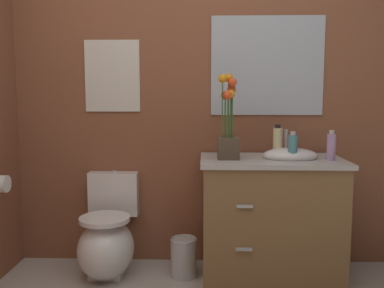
{
  "coord_description": "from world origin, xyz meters",
  "views": [
    {
      "loc": [
        0.04,
        -1.48,
        1.25
      ],
      "look_at": [
        -0.05,
        1.25,
        0.93
      ],
      "focal_mm": 39.54,
      "sensor_mm": 36.0,
      "label": 1
    }
  ],
  "objects_px": {
    "wall_mirror": "(267,66)",
    "trash_bin": "(184,257)",
    "flower_vase": "(228,129)",
    "soap_bottle": "(293,147)",
    "hand_wash_bottle": "(331,147)",
    "toilet": "(107,240)",
    "vanity_cabinet": "(271,217)",
    "lotion_bottle": "(278,142)",
    "wall_poster": "(112,76)"
  },
  "relations": [
    {
      "from": "vanity_cabinet",
      "to": "soap_bottle",
      "type": "height_order",
      "value": "soap_bottle"
    },
    {
      "from": "soap_bottle",
      "to": "hand_wash_bottle",
      "type": "relative_size",
      "value": 0.96
    },
    {
      "from": "soap_bottle",
      "to": "wall_mirror",
      "type": "xyz_separation_m",
      "value": [
        -0.12,
        0.37,
        0.54
      ]
    },
    {
      "from": "lotion_bottle",
      "to": "hand_wash_bottle",
      "type": "relative_size",
      "value": 1.12
    },
    {
      "from": "trash_bin",
      "to": "wall_mirror",
      "type": "height_order",
      "value": "wall_mirror"
    },
    {
      "from": "soap_bottle",
      "to": "hand_wash_bottle",
      "type": "distance_m",
      "value": 0.25
    },
    {
      "from": "trash_bin",
      "to": "wall_poster",
      "type": "height_order",
      "value": "wall_poster"
    },
    {
      "from": "soap_bottle",
      "to": "hand_wash_bottle",
      "type": "bearing_deg",
      "value": 0.89
    },
    {
      "from": "vanity_cabinet",
      "to": "wall_poster",
      "type": "bearing_deg",
      "value": 165.26
    },
    {
      "from": "flower_vase",
      "to": "wall_mirror",
      "type": "height_order",
      "value": "wall_mirror"
    },
    {
      "from": "wall_mirror",
      "to": "soap_bottle",
      "type": "bearing_deg",
      "value": -72.48
    },
    {
      "from": "hand_wash_bottle",
      "to": "soap_bottle",
      "type": "bearing_deg",
      "value": -179.11
    },
    {
      "from": "vanity_cabinet",
      "to": "lotion_bottle",
      "type": "height_order",
      "value": "lotion_bottle"
    },
    {
      "from": "toilet",
      "to": "trash_bin",
      "type": "distance_m",
      "value": 0.54
    },
    {
      "from": "wall_mirror",
      "to": "hand_wash_bottle",
      "type": "bearing_deg",
      "value": -45.54
    },
    {
      "from": "vanity_cabinet",
      "to": "flower_vase",
      "type": "bearing_deg",
      "value": -173.95
    },
    {
      "from": "toilet",
      "to": "hand_wash_bottle",
      "type": "height_order",
      "value": "hand_wash_bottle"
    },
    {
      "from": "wall_poster",
      "to": "wall_mirror",
      "type": "distance_m",
      "value": 1.12
    },
    {
      "from": "vanity_cabinet",
      "to": "trash_bin",
      "type": "bearing_deg",
      "value": 179.27
    },
    {
      "from": "trash_bin",
      "to": "wall_mirror",
      "type": "xyz_separation_m",
      "value": [
        0.59,
        0.29,
        1.31
      ]
    },
    {
      "from": "wall_mirror",
      "to": "trash_bin",
      "type": "bearing_deg",
      "value": -153.91
    },
    {
      "from": "toilet",
      "to": "hand_wash_bottle",
      "type": "bearing_deg",
      "value": -3.99
    },
    {
      "from": "soap_bottle",
      "to": "wall_mirror",
      "type": "distance_m",
      "value": 0.67
    },
    {
      "from": "toilet",
      "to": "flower_vase",
      "type": "distance_m",
      "value": 1.14
    },
    {
      "from": "flower_vase",
      "to": "wall_poster",
      "type": "bearing_deg",
      "value": 158.45
    },
    {
      "from": "toilet",
      "to": "flower_vase",
      "type": "bearing_deg",
      "value": -4.0
    },
    {
      "from": "lotion_bottle",
      "to": "wall_poster",
      "type": "height_order",
      "value": "wall_poster"
    },
    {
      "from": "vanity_cabinet",
      "to": "hand_wash_bottle",
      "type": "bearing_deg",
      "value": -11.99
    },
    {
      "from": "vanity_cabinet",
      "to": "wall_poster",
      "type": "distance_m",
      "value": 1.5
    },
    {
      "from": "toilet",
      "to": "wall_poster",
      "type": "relative_size",
      "value": 1.35
    },
    {
      "from": "flower_vase",
      "to": "wall_mirror",
      "type": "xyz_separation_m",
      "value": [
        0.29,
        0.33,
        0.43
      ]
    },
    {
      "from": "hand_wash_bottle",
      "to": "toilet",
      "type": "bearing_deg",
      "value": 176.01
    },
    {
      "from": "toilet",
      "to": "trash_bin",
      "type": "xyz_separation_m",
      "value": [
        0.53,
        -0.02,
        -0.11
      ]
    },
    {
      "from": "trash_bin",
      "to": "flower_vase",
      "type": "bearing_deg",
      "value": -7.47
    },
    {
      "from": "vanity_cabinet",
      "to": "wall_mirror",
      "type": "height_order",
      "value": "wall_mirror"
    },
    {
      "from": "toilet",
      "to": "trash_bin",
      "type": "bearing_deg",
      "value": -2.05
    },
    {
      "from": "toilet",
      "to": "lotion_bottle",
      "type": "height_order",
      "value": "lotion_bottle"
    },
    {
      "from": "toilet",
      "to": "flower_vase",
      "type": "relative_size",
      "value": 1.24
    },
    {
      "from": "soap_bottle",
      "to": "trash_bin",
      "type": "relative_size",
      "value": 0.68
    },
    {
      "from": "toilet",
      "to": "soap_bottle",
      "type": "relative_size",
      "value": 3.71
    },
    {
      "from": "soap_bottle",
      "to": "wall_poster",
      "type": "bearing_deg",
      "value": 163.1
    },
    {
      "from": "soap_bottle",
      "to": "wall_poster",
      "type": "xyz_separation_m",
      "value": [
        -1.23,
        0.37,
        0.47
      ]
    },
    {
      "from": "flower_vase",
      "to": "wall_poster",
      "type": "xyz_separation_m",
      "value": [
        -0.82,
        0.33,
        0.36
      ]
    },
    {
      "from": "toilet",
      "to": "vanity_cabinet",
      "type": "height_order",
      "value": "vanity_cabinet"
    },
    {
      "from": "flower_vase",
      "to": "hand_wash_bottle",
      "type": "relative_size",
      "value": 2.86
    },
    {
      "from": "toilet",
      "to": "wall_poster",
      "type": "xyz_separation_m",
      "value": [
        0.0,
        0.27,
        1.14
      ]
    },
    {
      "from": "toilet",
      "to": "flower_vase",
      "type": "height_order",
      "value": "flower_vase"
    },
    {
      "from": "trash_bin",
      "to": "wall_poster",
      "type": "distance_m",
      "value": 1.38
    },
    {
      "from": "hand_wash_bottle",
      "to": "lotion_bottle",
      "type": "bearing_deg",
      "value": 150.08
    },
    {
      "from": "lotion_bottle",
      "to": "toilet",
      "type": "bearing_deg",
      "value": -176.3
    }
  ]
}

